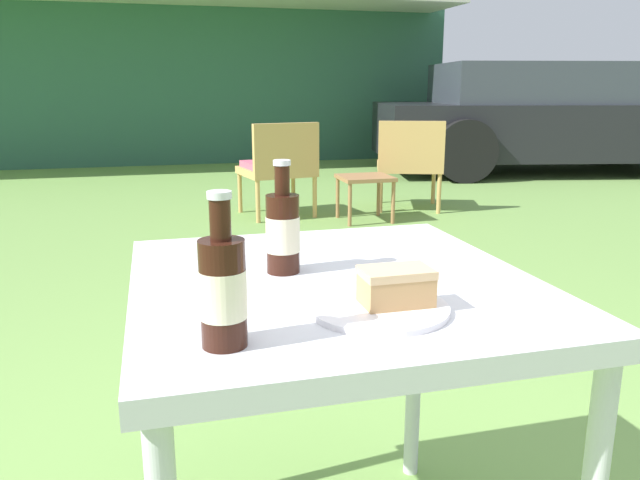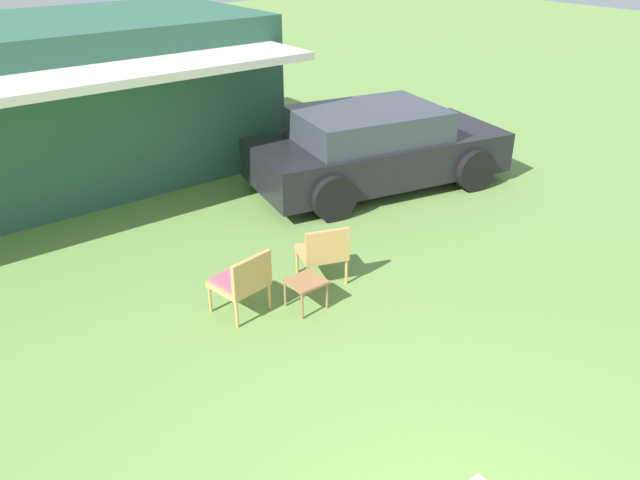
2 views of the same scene
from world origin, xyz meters
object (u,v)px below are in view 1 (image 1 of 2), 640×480
at_px(parked_car, 544,119).
at_px(patio_table, 333,315).
at_px(wicker_chair_plain, 410,160).
at_px(cola_bottle_far, 223,289).
at_px(garden_side_table, 365,182).
at_px(cake_on_plate, 387,297).
at_px(wicker_chair_cushioned, 279,164).
at_px(cola_bottle_near, 283,231).

bearing_deg(parked_car, patio_table, -115.42).
distance_m(wicker_chair_plain, cola_bottle_far, 4.67).
bearing_deg(cola_bottle_far, wicker_chair_plain, 63.84).
distance_m(garden_side_table, cola_bottle_far, 4.17).
relative_size(garden_side_table, cake_on_plate, 1.79).
xyz_separation_m(wicker_chair_plain, cake_on_plate, (-1.79, -4.11, 0.29)).
distance_m(wicker_chair_cushioned, cola_bottle_far, 4.31).
xyz_separation_m(cake_on_plate, cola_bottle_near, (-0.12, 0.25, 0.06)).
bearing_deg(cake_on_plate, parked_car, 53.93).
relative_size(wicker_chair_cushioned, wicker_chair_plain, 1.00).
relative_size(cola_bottle_near, cola_bottle_far, 1.00).
bearing_deg(cola_bottle_near, patio_table, -37.29).
distance_m(cola_bottle_near, cola_bottle_far, 0.36).
distance_m(wicker_chair_cushioned, patio_table, 4.00).
height_order(garden_side_table, cola_bottle_far, cola_bottle_far).
bearing_deg(wicker_chair_cushioned, patio_table, 70.39).
height_order(wicker_chair_plain, cake_on_plate, same).
height_order(patio_table, cake_on_plate, cake_on_plate).
height_order(garden_side_table, cake_on_plate, cake_on_plate).
relative_size(garden_side_table, cola_bottle_near, 1.86).
distance_m(patio_table, cola_bottle_near, 0.19).
relative_size(garden_side_table, patio_table, 0.52).
bearing_deg(wicker_chair_cushioned, wicker_chair_plain, 169.15).
bearing_deg(cola_bottle_near, garden_side_table, 68.53).
height_order(garden_side_table, cola_bottle_near, cola_bottle_near).
bearing_deg(cake_on_plate, cola_bottle_far, -164.97).
height_order(wicker_chair_plain, cola_bottle_far, cola_bottle_far).
bearing_deg(cake_on_plate, garden_side_table, 71.45).
xyz_separation_m(garden_side_table, cola_bottle_near, (-1.39, -3.52, 0.48)).
distance_m(garden_side_table, patio_table, 3.83).
xyz_separation_m(cake_on_plate, cola_bottle_far, (-0.27, -0.07, 0.06)).
distance_m(cake_on_plate, cola_bottle_near, 0.29).
bearing_deg(wicker_chair_cushioned, parked_car, -162.69).
relative_size(parked_car, wicker_chair_plain, 5.78).
bearing_deg(cola_bottle_near, cake_on_plate, -65.05).
bearing_deg(cola_bottle_near, parked_car, 52.03).
bearing_deg(patio_table, parked_car, 52.85).
bearing_deg(wicker_chair_plain, cola_bottle_far, 83.05).
xyz_separation_m(garden_side_table, cola_bottle_far, (-1.54, -3.85, 0.48)).
height_order(wicker_chair_cushioned, garden_side_table, wicker_chair_cushioned).
bearing_deg(patio_table, cake_on_plate, -79.72).
relative_size(wicker_chair_plain, cola_bottle_near, 3.56).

